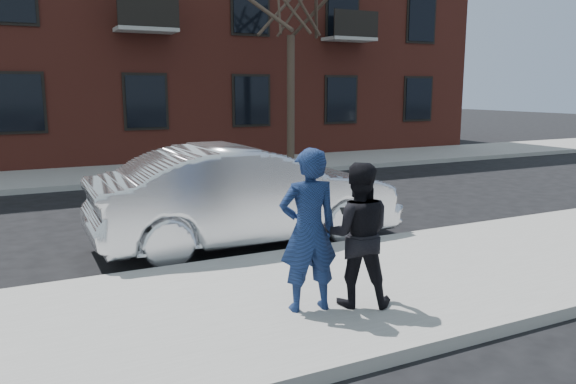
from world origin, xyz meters
TOP-DOWN VIEW (x-y plane):
  - ground at (0.00, 0.00)m, footprint 100.00×100.00m
  - near_sidewalk at (0.00, -0.25)m, footprint 50.00×3.50m
  - near_curb at (0.00, 1.55)m, footprint 50.00×0.10m
  - far_sidewalk at (0.00, 11.25)m, footprint 50.00×3.50m
  - far_curb at (0.00, 9.45)m, footprint 50.00×0.10m
  - apartment_building at (2.00, 18.00)m, footprint 24.30×10.30m
  - silver_sedan at (-0.55, 2.62)m, footprint 5.17×1.82m
  - man_hoodie at (-1.17, -0.69)m, footprint 0.74×0.57m
  - man_peacoat at (-0.60, -0.80)m, footprint 1.01×0.94m

SIDE VIEW (x-z plane):
  - ground at x=0.00m, z-range 0.00..0.00m
  - near_sidewalk at x=0.00m, z-range 0.00..0.15m
  - near_curb at x=0.00m, z-range 0.00..0.15m
  - far_sidewalk at x=0.00m, z-range 0.00..0.15m
  - far_curb at x=0.00m, z-range 0.00..0.15m
  - silver_sedan at x=-0.55m, z-range 0.00..1.70m
  - man_peacoat at x=-0.60m, z-range 0.15..1.82m
  - man_hoodie at x=-1.17m, z-range 0.15..2.00m
  - apartment_building at x=2.00m, z-range 0.01..12.31m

